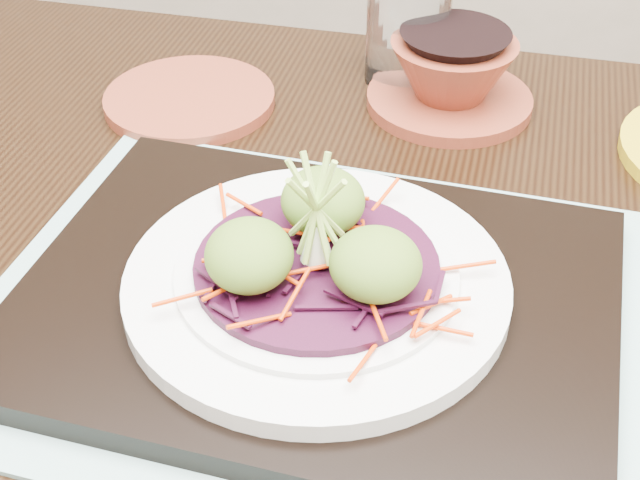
# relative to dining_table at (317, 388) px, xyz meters

# --- Properties ---
(dining_table) EXTENTS (1.34, 0.98, 0.78)m
(dining_table) POSITION_rel_dining_table_xyz_m (0.00, 0.00, 0.00)
(dining_table) COLOR black
(dining_table) RESTS_ON ground
(placemat) EXTENTS (0.51, 0.43, 0.00)m
(placemat) POSITION_rel_dining_table_xyz_m (0.00, -0.03, 0.10)
(placemat) COLOR #85ACA2
(placemat) RESTS_ON dining_table
(serving_tray) EXTENTS (0.44, 0.36, 0.02)m
(serving_tray) POSITION_rel_dining_table_xyz_m (0.00, -0.03, 0.12)
(serving_tray) COLOR black
(serving_tray) RESTS_ON placemat
(white_plate) EXTENTS (0.26, 0.26, 0.02)m
(white_plate) POSITION_rel_dining_table_xyz_m (0.00, -0.03, 0.13)
(white_plate) COLOR silver
(white_plate) RESTS_ON serving_tray
(cabbage_bed) EXTENTS (0.16, 0.16, 0.01)m
(cabbage_bed) POSITION_rel_dining_table_xyz_m (0.00, -0.03, 0.15)
(cabbage_bed) COLOR #340A1F
(cabbage_bed) RESTS_ON white_plate
(carrot_julienne) EXTENTS (0.20, 0.20, 0.01)m
(carrot_julienne) POSITION_rel_dining_table_xyz_m (0.00, -0.03, 0.15)
(carrot_julienne) COLOR #C93103
(carrot_julienne) RESTS_ON cabbage_bed
(guacamole_scoops) EXTENTS (0.14, 0.12, 0.04)m
(guacamole_scoops) POSITION_rel_dining_table_xyz_m (0.00, -0.03, 0.17)
(guacamole_scoops) COLOR #4E7021
(guacamole_scoops) RESTS_ON cabbage_bed
(scallion_garnish) EXTENTS (0.06, 0.06, 0.09)m
(scallion_garnish) POSITION_rel_dining_table_xyz_m (0.00, -0.03, 0.19)
(scallion_garnish) COLOR #9CC54E
(scallion_garnish) RESTS_ON cabbage_bed
(terracotta_side_plate) EXTENTS (0.20, 0.20, 0.01)m
(terracotta_side_plate) POSITION_rel_dining_table_xyz_m (-0.15, 0.25, 0.11)
(terracotta_side_plate) COLOR maroon
(terracotta_side_plate) RESTS_ON dining_table
(water_glass) EXTENTS (0.11, 0.11, 0.11)m
(water_glass) POSITION_rel_dining_table_xyz_m (0.05, 0.32, 0.16)
(water_glass) COLOR white
(water_glass) RESTS_ON dining_table
(terracotta_bowl_set) EXTENTS (0.21, 0.21, 0.06)m
(terracotta_bowl_set) POSITION_rel_dining_table_xyz_m (0.09, 0.27, 0.13)
(terracotta_bowl_set) COLOR maroon
(terracotta_bowl_set) RESTS_ON dining_table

